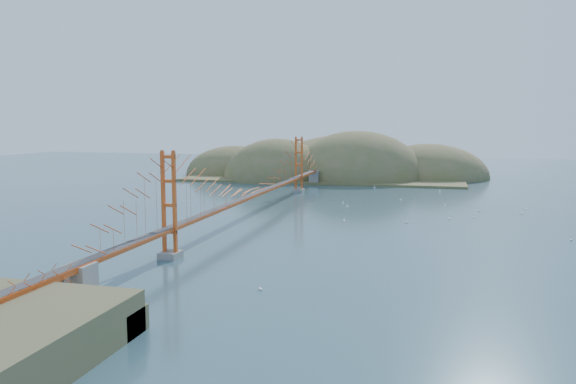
% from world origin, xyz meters
% --- Properties ---
extents(ground, '(320.00, 320.00, 0.00)m').
position_xyz_m(ground, '(0.00, 0.00, 0.00)').
color(ground, '#2E4E5C').
rests_on(ground, ground).
extents(bridge, '(2.20, 94.40, 12.00)m').
position_xyz_m(bridge, '(0.00, 0.18, 7.01)').
color(bridge, gray).
rests_on(bridge, ground).
extents(approach_viaduct, '(1.40, 12.00, 3.38)m').
position_xyz_m(approach_viaduct, '(0.00, -51.91, 2.55)').
color(approach_viaduct, '#C94816').
rests_on(approach_viaduct, ground).
extents(promontory, '(9.00, 6.00, 0.24)m').
position_xyz_m(promontory, '(0.00, -48.50, 0.12)').
color(promontory, '#59544C').
rests_on(promontory, ground).
extents(fort, '(3.70, 2.30, 1.75)m').
position_xyz_m(fort, '(0.40, -47.80, 0.67)').
color(fort, maroon).
rests_on(fort, ground).
extents(far_headlands, '(84.00, 58.00, 25.00)m').
position_xyz_m(far_headlands, '(2.21, 68.52, 0.00)').
color(far_headlands, '#766344').
rests_on(far_headlands, ground).
extents(sailboat_0, '(0.49, 0.58, 0.66)m').
position_xyz_m(sailboat_0, '(14.76, -2.68, 0.15)').
color(sailboat_0, white).
rests_on(sailboat_0, ground).
extents(sailboat_7, '(0.55, 0.52, 0.62)m').
position_xyz_m(sailboat_7, '(21.64, 23.10, 0.14)').
color(sailboat_7, white).
rests_on(sailboat_7, ground).
extents(sailboat_1, '(0.49, 0.49, 0.55)m').
position_xyz_m(sailboat_1, '(33.71, 6.24, 0.13)').
color(sailboat_1, white).
rests_on(sailboat_1, ground).
extents(sailboat_16, '(0.60, 0.60, 0.63)m').
position_xyz_m(sailboat_16, '(11.71, 15.51, 0.14)').
color(sailboat_16, white).
rests_on(sailboat_16, ground).
extents(sailboat_17, '(0.52, 0.45, 0.59)m').
position_xyz_m(sailboat_17, '(42.75, 17.03, 0.14)').
color(sailboat_17, white).
rests_on(sailboat_17, ground).
extents(sailboat_10, '(0.58, 0.58, 0.62)m').
position_xyz_m(sailboat_10, '(12.95, -38.65, 0.14)').
color(sailboat_10, white).
rests_on(sailboat_10, ground).
extents(sailboat_15, '(0.58, 0.58, 0.65)m').
position_xyz_m(sailboat_15, '(28.91, 37.82, 0.15)').
color(sailboat_15, white).
rests_on(sailboat_15, ground).
extents(sailboat_5, '(0.49, 0.55, 0.63)m').
position_xyz_m(sailboat_5, '(44.34, -8.84, 0.14)').
color(sailboat_5, white).
rests_on(sailboat_5, ground).
extents(sailboat_4, '(0.58, 0.58, 0.64)m').
position_xyz_m(sailboat_4, '(29.67, 17.53, 0.14)').
color(sailboat_4, white).
rests_on(sailboat_4, ground).
extents(sailboat_9, '(0.58, 0.58, 0.61)m').
position_xyz_m(sailboat_9, '(41.43, 11.68, 0.14)').
color(sailboat_9, white).
rests_on(sailboat_9, ground).
extents(sailboat_8, '(0.52, 0.52, 0.58)m').
position_xyz_m(sailboat_8, '(34.87, 12.17, 0.14)').
color(sailboat_8, white).
rests_on(sailboat_8, ground).
extents(sailboat_12, '(0.66, 0.66, 0.74)m').
position_xyz_m(sailboat_12, '(14.69, 42.00, 0.16)').
color(sailboat_12, white).
rests_on(sailboat_12, ground).
extents(sailboat_14, '(0.51, 0.62, 0.73)m').
position_xyz_m(sailboat_14, '(30.00, 3.76, 0.16)').
color(sailboat_14, white).
rests_on(sailboat_14, ground).
extents(sailboat_3, '(0.65, 0.65, 0.69)m').
position_xyz_m(sailboat_3, '(13.02, 11.89, 0.15)').
color(sailboat_3, white).
rests_on(sailboat_3, ground).
extents(sailboat_2, '(0.64, 0.52, 0.74)m').
position_xyz_m(sailboat_2, '(23.84, -1.55, 0.16)').
color(sailboat_2, white).
rests_on(sailboat_2, ground).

